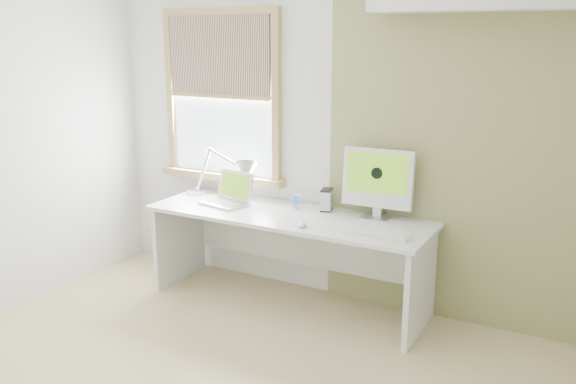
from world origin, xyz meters
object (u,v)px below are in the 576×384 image
Objects in this scene: desk at (292,236)px; imac at (378,180)px; desk_lamp at (236,174)px; laptop at (229,196)px; external_drive at (327,200)px.

imac is at bearing 15.54° from desk.
desk_lamp is 1.20m from imac.
laptop reaches higher than external_drive.
desk_lamp is 4.34× the size of external_drive.
laptop is at bearing -84.35° from desk_lamp.
desk_lamp is 0.80m from external_drive.
desk is at bearing 1.84° from laptop.
desk_lamp reaches higher than external_drive.
external_drive is (0.21, 0.17, 0.28)m from desk.
external_drive is 0.46m from imac.
laptop is (-0.56, -0.02, 0.26)m from desk.
imac reaches higher than laptop.
desk is 0.71m from desk_lamp.
imac is (1.18, 0.19, 0.23)m from laptop.
desk is at bearing -140.89° from external_drive.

